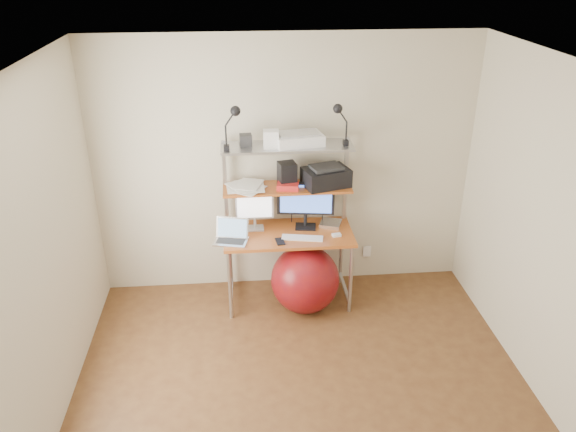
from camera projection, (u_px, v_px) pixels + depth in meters
The scene contains 20 objects.
room at pixel (308, 265), 3.72m from camera, with size 3.60×3.60×3.60m.
computer_desk at pixel (288, 209), 5.20m from camera, with size 1.20×0.60×1.57m.
wall_outlet at pixel (367, 251), 5.81m from camera, with size 0.08×0.01×0.12m, color white.
monitor_silver at pixel (255, 208), 5.23m from camera, with size 0.36×0.13×0.40m.
monitor_black at pixel (306, 201), 5.23m from camera, with size 0.53×0.18×0.53m.
laptop at pixel (232, 236), 5.08m from camera, with size 0.34×0.30×0.26m.
keyboard at pixel (302, 238), 5.13m from camera, with size 0.38×0.11×0.01m, color white.
mouse at pixel (337, 235), 5.17m from camera, with size 0.08×0.05×0.02m, color white.
mac_mini at pixel (331, 224), 5.37m from camera, with size 0.19×0.19×0.04m, color silver.
phone at pixel (280, 241), 5.07m from camera, with size 0.07×0.13×0.01m, color black.
printer at pixel (326, 176), 5.16m from camera, with size 0.47×0.38×0.20m.
nas_cube at pixel (287, 174), 5.14m from camera, with size 0.15×0.15×0.23m, color black.
red_box at pixel (288, 186), 5.11m from camera, with size 0.20×0.13×0.05m, color red.
scanner at pixel (298, 139), 5.00m from camera, with size 0.46×0.34×0.11m.
box_white at pixel (271, 139), 4.91m from camera, with size 0.13×0.11×0.16m, color white.
box_grey at pixel (246, 140), 4.96m from camera, with size 0.11×0.11×0.11m, color #2C2C2E.
clip_lamp_left at pixel (233, 118), 4.74m from camera, with size 0.16×0.09×0.40m.
clip_lamp_right at pixel (340, 115), 4.86m from camera, with size 0.15×0.08×0.38m.
exercise_ball at pixel (305, 279), 5.28m from camera, with size 0.65×0.65×0.65m, color maroon.
paper_stack at pixel (247, 186), 5.14m from camera, with size 0.40×0.42×0.03m.
Camera 1 is at (-0.42, -3.18, 3.17)m, focal length 35.00 mm.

